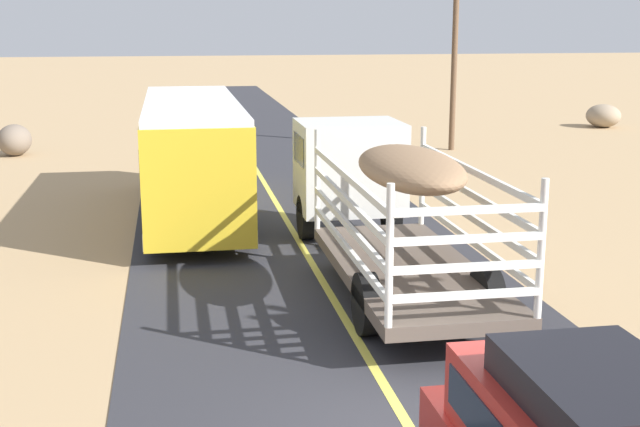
# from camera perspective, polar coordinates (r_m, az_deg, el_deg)

# --- Properties ---
(livestock_truck) EXTENTS (2.53, 9.70, 3.02)m
(livestock_truck) POSITION_cam_1_polar(r_m,az_deg,el_deg) (18.95, 3.31, 2.01)
(livestock_truck) COLOR silver
(livestock_truck) RESTS_ON road_surface
(bus) EXTENTS (2.54, 10.00, 3.21)m
(bus) POSITION_cam_1_polar(r_m,az_deg,el_deg) (23.53, -8.52, 3.92)
(bus) COLOR gold
(bus) RESTS_ON road_surface
(power_pole_mid) EXTENTS (2.20, 0.24, 8.52)m
(power_pole_mid) POSITION_cam_1_polar(r_m,az_deg,el_deg) (35.86, 9.02, 11.45)
(power_pole_mid) COLOR brown
(power_pole_mid) RESTS_ON ground
(boulder_near_shoulder) EXTENTS (1.68, 1.85, 1.16)m
(boulder_near_shoulder) POSITION_cam_1_polar(r_m,az_deg,el_deg) (45.61, 18.43, 6.22)
(boulder_near_shoulder) COLOR gray
(boulder_near_shoulder) RESTS_ON ground
(boulder_mid_field) EXTENTS (1.32, 1.68, 1.26)m
(boulder_mid_field) POSITION_cam_1_polar(r_m,az_deg,el_deg) (36.34, -19.76, 4.65)
(boulder_mid_field) COLOR #756656
(boulder_mid_field) RESTS_ON ground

